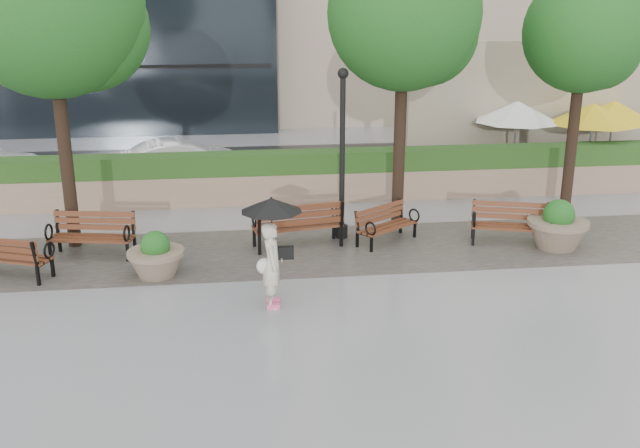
{
  "coord_description": "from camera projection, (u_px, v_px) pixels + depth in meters",
  "views": [
    {
      "loc": [
        -0.89,
        -11.51,
        5.28
      ],
      "look_at": [
        0.74,
        1.45,
        1.1
      ],
      "focal_mm": 40.0,
      "sensor_mm": 36.0,
      "label": 1
    }
  ],
  "objects": [
    {
      "name": "ground",
      "position": [
        289.0,
        310.0,
        12.59
      ],
      "size": [
        100.0,
        100.0,
        0.0
      ],
      "primitive_type": "plane",
      "color": "gray",
      "rests_on": "ground"
    },
    {
      "name": "planter_left",
      "position": [
        156.0,
        259.0,
        13.98
      ],
      "size": [
        1.12,
        1.12,
        0.94
      ],
      "color": "#7F6B56",
      "rests_on": "ground"
    },
    {
      "name": "tree_0",
      "position": [
        58.0,
        10.0,
        14.38
      ],
      "size": [
        3.84,
        3.81,
        7.06
      ],
      "color": "black",
      "rests_on": "ground"
    },
    {
      "name": "tree_1",
      "position": [
        410.0,
        19.0,
        16.08
      ],
      "size": [
        3.56,
        3.48,
        6.67
      ],
      "color": "black",
      "rests_on": "ground"
    },
    {
      "name": "bench_3",
      "position": [
        386.0,
        232.0,
        15.96
      ],
      "size": [
        1.58,
        1.38,
        0.82
      ],
      "rotation": [
        0.0,
        0.0,
        0.62
      ],
      "color": "brown",
      "rests_on": "ground"
    },
    {
      "name": "patio_umb_white",
      "position": [
        517.0,
        112.0,
        21.2
      ],
      "size": [
        2.5,
        2.5,
        2.3
      ],
      "color": "black",
      "rests_on": "ground"
    },
    {
      "name": "pedestrian",
      "position": [
        272.0,
        242.0,
        12.41
      ],
      "size": [
        1.08,
        1.08,
        1.98
      ],
      "rotation": [
        0.0,
        0.0,
        1.49
      ],
      "color": "beige",
      "rests_on": "ground"
    },
    {
      "name": "tree_2",
      "position": [
        588.0,
        37.0,
        17.34
      ],
      "size": [
        3.09,
        2.93,
        5.92
      ],
      "color": "black",
      "rests_on": "ground"
    },
    {
      "name": "asphalt_street",
      "position": [
        260.0,
        168.0,
        22.98
      ],
      "size": [
        40.0,
        7.0,
        0.0
      ],
      "primitive_type": "cube",
      "color": "black",
      "rests_on": "ground"
    },
    {
      "name": "cafe_wall",
      "position": [
        560.0,
        105.0,
        22.56
      ],
      "size": [
        10.0,
        0.6,
        4.0
      ],
      "primitive_type": "cube",
      "color": "tan",
      "rests_on": "ground"
    },
    {
      "name": "patio_umb_yellow_b",
      "position": [
        614.0,
        112.0,
        21.3
      ],
      "size": [
        2.5,
        2.5,
        2.3
      ],
      "color": "black",
      "rests_on": "ground"
    },
    {
      "name": "planter_right",
      "position": [
        557.0,
        229.0,
        15.54
      ],
      "size": [
        1.31,
        1.31,
        1.1
      ],
      "color": "#7F6B56",
      "rests_on": "ground"
    },
    {
      "name": "cafe_hedge",
      "position": [
        572.0,
        169.0,
        20.89
      ],
      "size": [
        8.0,
        0.5,
        0.9
      ],
      "primitive_type": "cube",
      "color": "#204717",
      "rests_on": "ground"
    },
    {
      "name": "cobble_strip",
      "position": [
        277.0,
        252.0,
        15.42
      ],
      "size": [
        28.0,
        3.2,
        0.01
      ],
      "primitive_type": "cube",
      "color": "#383330",
      "rests_on": "ground"
    },
    {
      "name": "hedge_wall",
      "position": [
        267.0,
        178.0,
        19.0
      ],
      "size": [
        24.0,
        0.8,
        1.35
      ],
      "color": "#997B63",
      "rests_on": "ground"
    },
    {
      "name": "bench_1",
      "position": [
        93.0,
        244.0,
        15.07
      ],
      "size": [
        1.83,
        1.0,
        0.93
      ],
      "rotation": [
        0.0,
        0.0,
        -0.18
      ],
      "color": "brown",
      "rests_on": "ground"
    },
    {
      "name": "car_right",
      "position": [
        181.0,
        160.0,
        21.31
      ],
      "size": [
        3.85,
        2.05,
        1.21
      ],
      "primitive_type": "imported",
      "rotation": [
        0.0,
        0.0,
        1.79
      ],
      "color": "silver",
      "rests_on": "ground"
    },
    {
      "name": "patio_umb_yellow_a",
      "position": [
        593.0,
        114.0,
        20.81
      ],
      "size": [
        2.5,
        2.5,
        2.3
      ],
      "color": "black",
      "rests_on": "ground"
    },
    {
      "name": "bench_0",
      "position": [
        9.0,
        265.0,
        13.94
      ],
      "size": [
        1.78,
        1.22,
        0.89
      ],
      "rotation": [
        0.0,
        0.0,
        2.77
      ],
      "color": "brown",
      "rests_on": "ground"
    },
    {
      "name": "bench_4",
      "position": [
        510.0,
        232.0,
        15.84
      ],
      "size": [
        1.82,
        1.14,
        0.92
      ],
      "rotation": [
        0.0,
        0.0,
        -0.29
      ],
      "color": "brown",
      "rests_on": "ground"
    },
    {
      "name": "lamppost",
      "position": [
        342.0,
        166.0,
        15.84
      ],
      "size": [
        0.28,
        0.28,
        3.83
      ],
      "color": "black",
      "rests_on": "ground"
    },
    {
      "name": "bench_2",
      "position": [
        298.0,
        234.0,
        15.65
      ],
      "size": [
        2.04,
        1.09,
        1.04
      ],
      "rotation": [
        0.0,
        0.0,
        3.31
      ],
      "color": "brown",
      "rests_on": "ground"
    }
  ]
}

